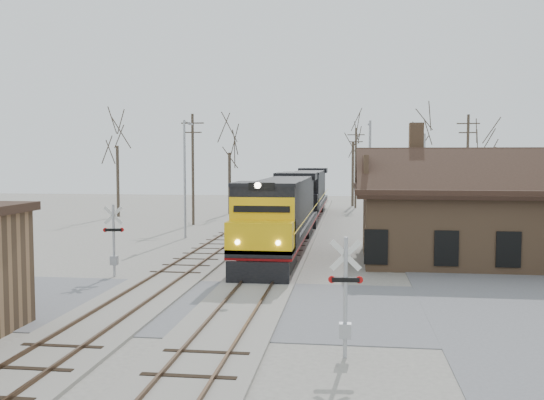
{
  "coord_description": "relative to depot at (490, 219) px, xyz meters",
  "views": [
    {
      "loc": [
        4.19,
        -23.11,
        5.85
      ],
      "look_at": [
        0.01,
        9.0,
        3.59
      ],
      "focal_mm": 40.0,
      "sensor_mm": 36.0,
      "label": 1
    }
  ],
  "objects": [
    {
      "name": "streetlight_b",
      "position": [
        -6.43,
        9.8,
        2.4
      ],
      "size": [
        0.25,
        2.04,
        8.55
      ],
      "color": "#A5A8AD",
      "rests_on": "ground"
    },
    {
      "name": "tree_d",
      "position": [
        -0.45,
        30.02,
        6.27
      ],
      "size": [
        4.97,
        4.97,
        12.18
      ],
      "color": "#382D23",
      "rests_on": "ground"
    },
    {
      "name": "locomotive_lead",
      "position": [
        -11.99,
        1.82,
        0.06
      ],
      "size": [
        3.15,
        21.12,
        4.69
      ],
      "color": "black",
      "rests_on": "ground"
    },
    {
      "name": "tree_a",
      "position": [
        -30.71,
        22.38,
        5.79
      ],
      "size": [
        4.69,
        4.69,
        11.5
      ],
      "color": "#382D23",
      "rests_on": "ground"
    },
    {
      "name": "utility_pole_c",
      "position": [
        2.47,
        20.49,
        2.65
      ],
      "size": [
        2.0,
        0.24,
        9.67
      ],
      "color": "#382D23",
      "rests_on": "ground"
    },
    {
      "name": "utility_pole_a",
      "position": [
        -21.4,
        16.11,
        2.63
      ],
      "size": [
        2.0,
        0.24,
        9.64
      ],
      "color": "#382D23",
      "rests_on": "ground"
    },
    {
      "name": "road",
      "position": [
        -11.99,
        -12.0,
        -2.39
      ],
      "size": [
        60.0,
        9.0,
        0.03
      ],
      "primitive_type": "cube",
      "color": "slate",
      "rests_on": "ground"
    },
    {
      "name": "tree_b",
      "position": [
        -20.29,
        26.62,
        5.01
      ],
      "size": [
        4.25,
        4.25,
        10.42
      ],
      "color": "#382D23",
      "rests_on": "ground"
    },
    {
      "name": "streetlight_a",
      "position": [
        -19.73,
        7.68,
        2.41
      ],
      "size": [
        0.25,
        2.04,
        8.56
      ],
      "color": "#A5A8AD",
      "rests_on": "ground"
    },
    {
      "name": "tree_e",
      "position": [
        5.73,
        28.7,
        4.93
      ],
      "size": [
        4.21,
        4.21,
        10.31
      ],
      "color": "#382D23",
      "rests_on": "ground"
    },
    {
      "name": "depot",
      "position": [
        0.0,
        0.0,
        0.0
      ],
      "size": [
        15.2,
        9.31,
        7.9
      ],
      "color": "#8A6547",
      "rests_on": "ground"
    },
    {
      "name": "locomotive_trailing",
      "position": [
        -11.99,
        23.22,
        0.06
      ],
      "size": [
        3.15,
        21.12,
        4.44
      ],
      "color": "black",
      "rests_on": "ground"
    },
    {
      "name": "crossbuck_far",
      "position": [
        -19.32,
        -6.87,
        -0.7
      ],
      "size": [
        1.01,
        0.3,
        3.57
      ],
      "rotation": [
        0.0,
        0.0,
        3.33
      ],
      "color": "#A5A8AD",
      "rests_on": "ground"
    },
    {
      "name": "track_siding",
      "position": [
        -16.49,
        3.0,
        -2.34
      ],
      "size": [
        3.4,
        90.0,
        0.24
      ],
      "color": "#A29D92",
      "rests_on": "ground"
    },
    {
      "name": "streetlight_c",
      "position": [
        -0.96,
        23.27,
        2.18
      ],
      "size": [
        0.25,
        2.04,
        8.11
      ],
      "color": "#A5A8AD",
      "rests_on": "ground"
    },
    {
      "name": "crossbuck_near",
      "position": [
        -7.92,
        -17.6,
        -0.7
      ],
      "size": [
        1.02,
        0.27,
        3.56
      ],
      "rotation": [
        0.0,
        0.0,
        0.07
      ],
      "color": "#A5A8AD",
      "rests_on": "ground"
    },
    {
      "name": "tree_c",
      "position": [
        -7.56,
        38.87,
        6.71
      ],
      "size": [
        5.22,
        5.22,
        12.79
      ],
      "color": "#382D23",
      "rests_on": "ground"
    },
    {
      "name": "ground",
      "position": [
        -11.99,
        -12.0,
        -2.41
      ],
      "size": [
        140.0,
        140.0,
        0.0
      ],
      "primitive_type": "plane",
      "color": "#A29D92",
      "rests_on": "ground"
    },
    {
      "name": "utility_pole_b",
      "position": [
        -7.23,
        35.88,
        2.46
      ],
      "size": [
        2.0,
        0.24,
        9.3
      ],
      "color": "#382D23",
      "rests_on": "ground"
    },
    {
      "name": "track_main",
      "position": [
        -11.99,
        3.0,
        -2.34
      ],
      "size": [
        3.4,
        90.0,
        0.24
      ],
      "color": "#A29D92",
      "rests_on": "ground"
    }
  ]
}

